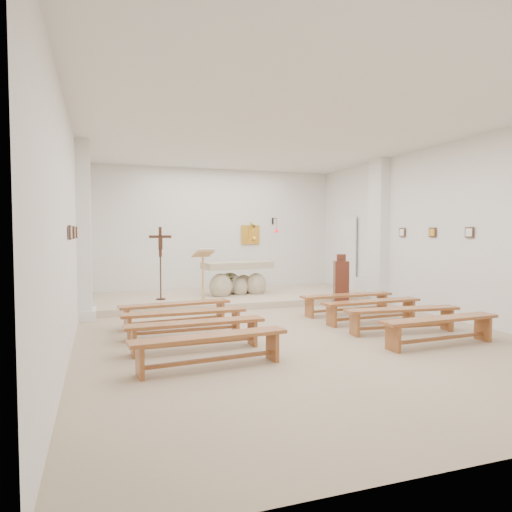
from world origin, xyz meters
name	(u,v)px	position (x,y,z in m)	size (l,w,h in m)	color
ground	(281,328)	(0.00, 0.00, 0.00)	(7.00, 10.00, 0.00)	tan
wall_left	(72,230)	(-3.49, 0.00, 1.75)	(0.02, 10.00, 3.50)	white
wall_right	(440,231)	(3.49, 0.00, 1.75)	(0.02, 10.00, 3.50)	white
wall_back	(215,231)	(0.00, 4.99, 1.75)	(7.00, 0.02, 3.50)	white
ceiling	(282,132)	(0.00, 0.00, 3.49)	(7.00, 10.00, 0.02)	silver
sanctuary_platform	(229,297)	(0.00, 3.50, 0.07)	(6.98, 3.00, 0.15)	#C3AD96
pilaster_left	(84,231)	(-3.37, 2.00, 1.75)	(0.26, 0.55, 3.50)	white
pilaster_right	(378,231)	(3.37, 2.00, 1.75)	(0.26, 0.55, 3.50)	white
gold_wall_relief	(250,235)	(1.05, 4.96, 1.65)	(0.55, 0.04, 0.55)	gold
sanctuary_lamp	(276,229)	(1.75, 4.71, 1.81)	(0.11, 0.36, 0.44)	black
station_frame_left_front	(70,232)	(-3.47, -0.80, 1.72)	(0.03, 0.20, 0.20)	#42281D
station_frame_left_mid	(74,232)	(-3.47, 0.20, 1.72)	(0.03, 0.20, 0.20)	#42281D
station_frame_left_rear	(77,232)	(-3.47, 1.20, 1.72)	(0.03, 0.20, 0.20)	#42281D
station_frame_right_front	(469,232)	(3.47, -0.80, 1.72)	(0.03, 0.20, 0.20)	#42281D
station_frame_right_mid	(433,232)	(3.47, 0.20, 1.72)	(0.03, 0.20, 0.20)	#42281D
station_frame_right_rear	(402,232)	(3.47, 1.20, 1.72)	(0.03, 0.20, 0.20)	#42281D
radiator_left	(83,301)	(-3.43, 2.70, 0.27)	(0.10, 0.85, 0.52)	silver
radiator_right	(364,288)	(3.43, 2.70, 0.27)	(0.10, 0.85, 0.52)	silver
altar	(237,281)	(0.19, 3.47, 0.50)	(1.82, 0.92, 0.90)	#BFB491
lectern	(203,276)	(-0.90, 2.42, 0.75)	(0.51, 0.46, 1.22)	tan
crucifix_stand	(160,258)	(-1.75, 3.15, 1.13)	(0.51, 0.22, 1.70)	#3C1F13
potted_plant	(225,285)	(-0.17, 3.29, 0.43)	(0.50, 0.43, 0.55)	#255522
donation_pedestal	(341,283)	(2.30, 1.90, 0.53)	(0.41, 0.41, 1.21)	#552418
bench_left_front	(176,309)	(-1.78, 0.75, 0.32)	(2.06, 0.57, 0.43)	#99582C
bench_right_front	(347,299)	(1.78, 0.75, 0.32)	(2.05, 0.39, 0.43)	#99582C
bench_left_second	(185,317)	(-1.78, -0.17, 0.32)	(2.04, 0.36, 0.43)	#99582C
bench_right_second	(372,306)	(1.78, -0.17, 0.32)	(2.05, 0.43, 0.43)	#99582C
bench_left_third	(196,329)	(-1.78, -1.09, 0.32)	(2.05, 0.40, 0.43)	#99582C
bench_right_third	(402,314)	(1.78, -1.09, 0.32)	(2.06, 0.52, 0.43)	#99582C
bench_left_fourth	(210,343)	(-1.78, -2.01, 0.32)	(2.06, 0.53, 0.43)	#99582C
bench_right_fourth	(440,325)	(1.78, -2.01, 0.32)	(2.05, 0.44, 0.43)	#99582C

